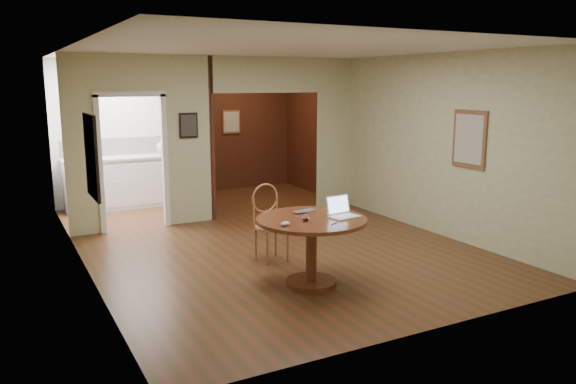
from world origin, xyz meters
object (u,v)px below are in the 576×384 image
dining_table (311,235)px  open_laptop (341,211)px  closed_laptop (307,212)px  chair (269,218)px

dining_table → open_laptop: open_laptop is taller
dining_table → closed_laptop: size_ratio=4.29×
open_laptop → dining_table: bearing=159.6°
dining_table → closed_laptop: (0.08, 0.24, 0.21)m
open_laptop → closed_laptop: bearing=122.3°
dining_table → open_laptop: size_ratio=3.56×
dining_table → open_laptop: 0.44m
chair → closed_laptop: size_ratio=3.42×
chair → open_laptop: 1.22m
chair → open_laptop: bearing=-76.2°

